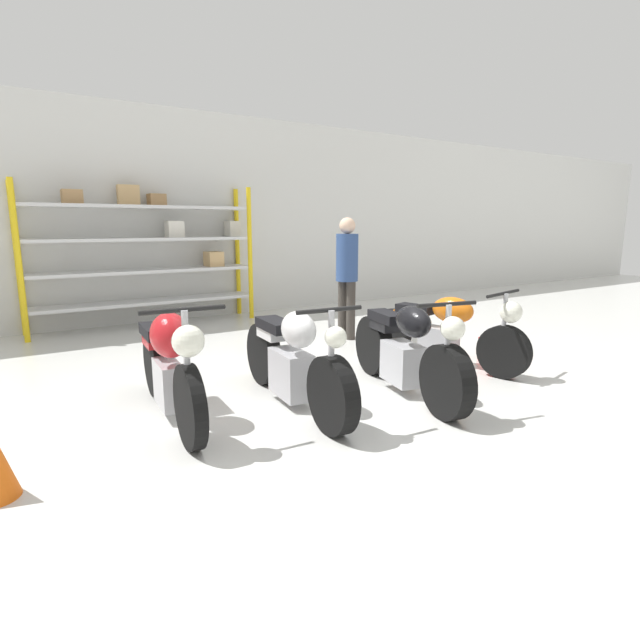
{
  "coord_description": "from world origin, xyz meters",
  "views": [
    {
      "loc": [
        -2.71,
        -3.83,
        1.66
      ],
      "look_at": [
        0.0,
        0.4,
        0.7
      ],
      "focal_mm": 28.0,
      "sensor_mm": 36.0,
      "label": 1
    }
  ],
  "objects_px": {
    "shelving_rack": "(148,249)",
    "motorcycle_orange": "(445,330)",
    "motorcycle_white": "(293,360)",
    "motorcycle_black": "(406,351)",
    "person_browsing": "(347,268)",
    "motorcycle_red": "(169,363)",
    "toolbox": "(498,348)"
  },
  "relations": [
    {
      "from": "motorcycle_orange",
      "to": "person_browsing",
      "type": "height_order",
      "value": "person_browsing"
    },
    {
      "from": "motorcycle_white",
      "to": "motorcycle_red",
      "type": "bearing_deg",
      "value": -99.1
    },
    {
      "from": "motorcycle_red",
      "to": "shelving_rack",
      "type": "bearing_deg",
      "value": 171.65
    },
    {
      "from": "person_browsing",
      "to": "motorcycle_white",
      "type": "bearing_deg",
      "value": 36.03
    },
    {
      "from": "person_browsing",
      "to": "toolbox",
      "type": "xyz_separation_m",
      "value": [
        0.94,
        -1.96,
        -0.91
      ]
    },
    {
      "from": "motorcycle_white",
      "to": "motorcycle_orange",
      "type": "xyz_separation_m",
      "value": [
        2.2,
        0.2,
        -0.0
      ]
    },
    {
      "from": "motorcycle_black",
      "to": "motorcycle_orange",
      "type": "bearing_deg",
      "value": 127.84
    },
    {
      "from": "motorcycle_orange",
      "to": "shelving_rack",
      "type": "bearing_deg",
      "value": -164.65
    },
    {
      "from": "shelving_rack",
      "to": "toolbox",
      "type": "distance_m",
      "value": 5.6
    },
    {
      "from": "motorcycle_white",
      "to": "person_browsing",
      "type": "bearing_deg",
      "value": 139.0
    },
    {
      "from": "shelving_rack",
      "to": "toolbox",
      "type": "bearing_deg",
      "value": -55.43
    },
    {
      "from": "shelving_rack",
      "to": "toolbox",
      "type": "xyz_separation_m",
      "value": [
        3.11,
        -4.52,
        -1.13
      ]
    },
    {
      "from": "motorcycle_orange",
      "to": "toolbox",
      "type": "relative_size",
      "value": 4.77
    },
    {
      "from": "shelving_rack",
      "to": "motorcycle_orange",
      "type": "relative_size",
      "value": 1.72
    },
    {
      "from": "motorcycle_white",
      "to": "person_browsing",
      "type": "height_order",
      "value": "person_browsing"
    },
    {
      "from": "motorcycle_black",
      "to": "motorcycle_orange",
      "type": "height_order",
      "value": "motorcycle_black"
    },
    {
      "from": "shelving_rack",
      "to": "motorcycle_orange",
      "type": "height_order",
      "value": "shelving_rack"
    },
    {
      "from": "motorcycle_red",
      "to": "motorcycle_white",
      "type": "height_order",
      "value": "motorcycle_red"
    },
    {
      "from": "motorcycle_orange",
      "to": "motorcycle_white",
      "type": "bearing_deg",
      "value": -97.62
    },
    {
      "from": "motorcycle_black",
      "to": "motorcycle_orange",
      "type": "relative_size",
      "value": 0.98
    },
    {
      "from": "motorcycle_red",
      "to": "toolbox",
      "type": "height_order",
      "value": "motorcycle_red"
    },
    {
      "from": "motorcycle_orange",
      "to": "motorcycle_red",
      "type": "bearing_deg",
      "value": -103.8
    },
    {
      "from": "toolbox",
      "to": "motorcycle_orange",
      "type": "bearing_deg",
      "value": 168.96
    },
    {
      "from": "motorcycle_white",
      "to": "motorcycle_black",
      "type": "relative_size",
      "value": 1.03
    },
    {
      "from": "shelving_rack",
      "to": "person_browsing",
      "type": "distance_m",
      "value": 3.36
    },
    {
      "from": "motorcycle_red",
      "to": "motorcycle_black",
      "type": "height_order",
      "value": "motorcycle_red"
    },
    {
      "from": "motorcycle_red",
      "to": "toolbox",
      "type": "bearing_deg",
      "value": 90.85
    },
    {
      "from": "motorcycle_red",
      "to": "person_browsing",
      "type": "relative_size",
      "value": 1.14
    },
    {
      "from": "person_browsing",
      "to": "toolbox",
      "type": "height_order",
      "value": "person_browsing"
    },
    {
      "from": "shelving_rack",
      "to": "person_browsing",
      "type": "xyz_separation_m",
      "value": [
        2.17,
        -2.55,
        -0.23
      ]
    },
    {
      "from": "person_browsing",
      "to": "motorcycle_orange",
      "type": "bearing_deg",
      "value": 86.48
    },
    {
      "from": "shelving_rack",
      "to": "motorcycle_white",
      "type": "height_order",
      "value": "shelving_rack"
    }
  ]
}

